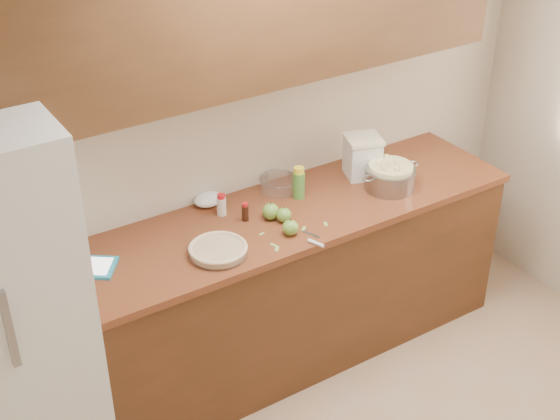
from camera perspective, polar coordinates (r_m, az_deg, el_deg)
room_shell at (r=2.82m, az=16.15°, el=-6.93°), size 3.60×3.60×3.60m
counter_run at (r=4.21m, az=-0.21°, el=-5.71°), size 2.64×0.68×0.92m
upper_cabinets at (r=3.65m, az=-1.60°, el=14.65°), size 2.60×0.34×0.70m
pie at (r=3.66m, az=-4.55°, el=-2.94°), size 0.29×0.29×0.05m
colander at (r=4.21m, az=8.06°, el=2.41°), size 0.37×0.27×0.14m
flour_canister at (r=4.29m, az=6.05°, el=3.93°), size 0.24×0.24×0.23m
tablet at (r=3.66m, az=-13.73°, el=-4.07°), size 0.29×0.27×0.02m
paring_knife at (r=3.74m, az=2.59°, el=-2.34°), size 0.08×0.18×0.02m
lemon_bottle at (r=4.07m, az=1.38°, el=1.98°), size 0.06×0.06×0.18m
cinnamon_shaker at (r=3.94m, az=-4.30°, el=0.37°), size 0.05×0.05×0.12m
vanilla_bottle at (r=3.89m, az=-2.56°, el=-0.14°), size 0.04×0.04×0.10m
mixing_bowl at (r=4.16m, az=-0.16°, el=1.98°), size 0.21×0.21×0.08m
paper_towel at (r=4.04m, az=-5.26°, el=0.77°), size 0.17×0.14×0.06m
apple_left at (r=3.90m, az=-0.69°, el=-0.10°), size 0.09×0.09×0.10m
apple_center at (r=3.88m, az=0.28°, el=-0.36°), size 0.08×0.08×0.09m
apple_front at (r=3.78m, az=0.77°, el=-1.30°), size 0.08×0.08×0.09m
peel_a at (r=3.84m, az=1.74°, el=-1.37°), size 0.04×0.04×0.00m
peel_b at (r=3.72m, az=-0.47°, el=-2.58°), size 0.03×0.04×0.00m
peel_c at (r=3.89m, az=3.36°, el=-1.03°), size 0.03×0.04×0.00m
peel_d at (r=3.69m, az=-0.23°, el=-2.85°), size 0.04×0.05×0.00m
peel_e at (r=3.80m, az=-1.35°, el=-1.76°), size 0.03×0.02×0.00m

